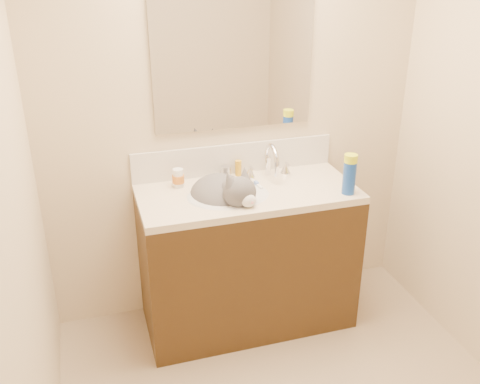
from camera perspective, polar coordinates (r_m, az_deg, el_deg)
room_shell at (r=1.86m, az=10.15°, el=5.90°), size 2.24×2.54×2.52m
vanity_cabinet at (r=3.14m, az=0.79°, el=-7.32°), size 1.20×0.55×0.82m
counter_slab at (r=2.94m, az=0.84°, el=-0.18°), size 1.20×0.55×0.04m
basin at (r=2.90m, az=-1.25°, el=-1.60°), size 0.45×0.36×0.14m
faucet at (r=3.07m, az=3.28°, el=3.05°), size 0.28×0.20×0.21m
cat at (r=2.89m, az=-1.72°, el=-0.50°), size 0.47×0.50×0.35m
backsplash at (r=3.13m, az=-0.61°, el=3.58°), size 1.20×0.02×0.18m
mirror at (r=2.97m, az=-0.67°, el=14.28°), size 0.90×0.02×0.80m
pill_bottle at (r=2.97m, az=-6.61°, el=1.50°), size 0.07×0.07×0.10m
pill_label at (r=2.98m, az=-6.61°, el=1.41°), size 0.08×0.08×0.04m
silver_jar at (r=3.09m, az=-1.49°, el=2.19°), size 0.06×0.06×0.07m
amber_bottle at (r=3.11m, az=-0.18°, el=2.57°), size 0.04×0.04×0.09m
toothbrush at (r=3.00m, az=1.77°, el=0.90°), size 0.03×0.14×0.01m
toothbrush_head at (r=3.00m, az=1.77°, el=0.97°), size 0.02×0.04×0.02m
spray_can at (r=2.92m, az=11.57°, el=1.57°), size 0.09×0.09×0.19m
spray_cap at (r=2.88m, az=11.75°, el=3.52°), size 0.09×0.09×0.04m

